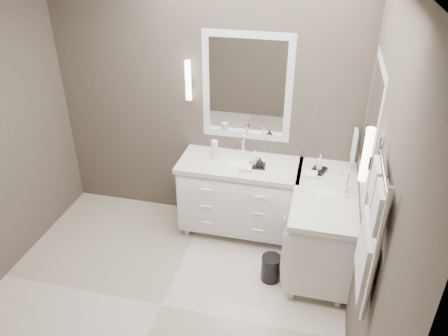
% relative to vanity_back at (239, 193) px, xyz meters
% --- Properties ---
extents(floor, '(3.20, 3.00, 0.01)m').
position_rel_vanity_back_xyz_m(floor, '(-0.45, -1.23, -0.49)').
color(floor, beige).
rests_on(floor, ground).
extents(wall_back, '(3.20, 0.01, 2.70)m').
position_rel_vanity_back_xyz_m(wall_back, '(-0.45, 0.28, 0.86)').
color(wall_back, '#49413A').
rests_on(wall_back, floor).
extents(wall_right, '(0.01, 3.00, 2.70)m').
position_rel_vanity_back_xyz_m(wall_right, '(1.15, -1.23, 0.86)').
color(wall_right, '#49413A').
rests_on(wall_right, floor).
extents(vanity_back, '(1.24, 0.59, 0.97)m').
position_rel_vanity_back_xyz_m(vanity_back, '(0.00, 0.00, 0.00)').
color(vanity_back, white).
rests_on(vanity_back, floor).
extents(vanity_right, '(0.59, 1.24, 0.97)m').
position_rel_vanity_back_xyz_m(vanity_right, '(0.88, -0.33, 0.00)').
color(vanity_right, white).
rests_on(vanity_right, floor).
extents(mirror_back, '(0.90, 0.02, 1.10)m').
position_rel_vanity_back_xyz_m(mirror_back, '(-0.00, 0.26, 1.06)').
color(mirror_back, white).
rests_on(mirror_back, wall_back).
extents(mirror_right, '(0.02, 0.90, 1.10)m').
position_rel_vanity_back_xyz_m(mirror_right, '(1.14, -0.43, 1.06)').
color(mirror_right, white).
rests_on(mirror_right, wall_right).
extents(sconce_back, '(0.06, 0.06, 0.40)m').
position_rel_vanity_back_xyz_m(sconce_back, '(-0.58, 0.20, 1.11)').
color(sconce_back, white).
rests_on(sconce_back, wall_back).
extents(sconce_right, '(0.06, 0.06, 0.40)m').
position_rel_vanity_back_xyz_m(sconce_right, '(1.08, -1.01, 1.11)').
color(sconce_right, white).
rests_on(sconce_right, wall_right).
extents(towel_bar_corner, '(0.03, 0.22, 0.30)m').
position_rel_vanity_back_xyz_m(towel_bar_corner, '(1.09, 0.13, 0.63)').
color(towel_bar_corner, white).
rests_on(towel_bar_corner, wall_right).
extents(towel_ladder, '(0.06, 0.58, 0.90)m').
position_rel_vanity_back_xyz_m(towel_ladder, '(1.10, -1.63, 0.91)').
color(towel_ladder, white).
rests_on(towel_ladder, wall_right).
extents(waste_bin, '(0.19, 0.19, 0.26)m').
position_rel_vanity_back_xyz_m(waste_bin, '(0.45, -0.67, -0.35)').
color(waste_bin, black).
rests_on(waste_bin, floor).
extents(amenity_tray_back, '(0.17, 0.13, 0.02)m').
position_rel_vanity_back_xyz_m(amenity_tray_back, '(0.18, -0.04, 0.38)').
color(amenity_tray_back, black).
rests_on(amenity_tray_back, vanity_back).
extents(amenity_tray_right, '(0.17, 0.20, 0.02)m').
position_rel_vanity_back_xyz_m(amenity_tray_right, '(0.78, 0.01, 0.38)').
color(amenity_tray_right, black).
rests_on(amenity_tray_right, vanity_right).
extents(water_bottle, '(0.07, 0.07, 0.20)m').
position_rel_vanity_back_xyz_m(water_bottle, '(-0.27, 0.03, 0.46)').
color(water_bottle, silver).
rests_on(water_bottle, vanity_back).
extents(soap_bottle_a, '(0.07, 0.08, 0.14)m').
position_rel_vanity_back_xyz_m(soap_bottle_a, '(0.15, -0.02, 0.46)').
color(soap_bottle_a, white).
rests_on(soap_bottle_a, amenity_tray_back).
extents(soap_bottle_b, '(0.08, 0.08, 0.10)m').
position_rel_vanity_back_xyz_m(soap_bottle_b, '(0.21, -0.07, 0.44)').
color(soap_bottle_b, black).
rests_on(soap_bottle_b, amenity_tray_back).
extents(soap_bottle_c, '(0.07, 0.07, 0.15)m').
position_rel_vanity_back_xyz_m(soap_bottle_c, '(0.78, 0.01, 0.47)').
color(soap_bottle_c, white).
rests_on(soap_bottle_c, amenity_tray_right).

